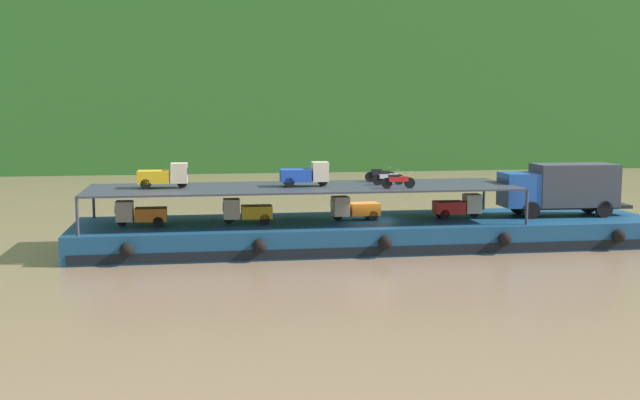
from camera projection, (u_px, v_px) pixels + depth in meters
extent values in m
plane|color=#7F664C|center=(369.00, 245.00, 45.27)|extent=(400.00, 400.00, 0.00)
cube|color=#286023|center=(264.00, 43.00, 108.97)|extent=(142.44, 34.12, 33.57)
cube|color=navy|center=(369.00, 233.00, 45.18)|extent=(33.27, 7.44, 1.50)
cube|color=black|center=(384.00, 251.00, 41.56)|extent=(32.60, 0.06, 0.50)
sphere|color=black|center=(127.00, 250.00, 39.21)|extent=(0.75, 0.75, 0.75)
sphere|color=black|center=(260.00, 246.00, 40.26)|extent=(0.75, 0.75, 0.75)
sphere|color=black|center=(385.00, 243.00, 41.30)|extent=(0.75, 0.75, 0.75)
sphere|color=black|center=(505.00, 239.00, 42.34)|extent=(0.75, 0.75, 0.75)
sphere|color=black|center=(619.00, 236.00, 43.39)|extent=(0.75, 0.75, 0.75)
cube|color=#1E4C99|center=(519.00, 190.00, 46.26)|extent=(2.10, 2.27, 2.00)
cube|color=#192833|center=(502.00, 184.00, 46.10)|extent=(0.14, 1.84, 0.60)
cube|color=#33383D|center=(574.00, 185.00, 46.61)|extent=(4.90, 2.52, 2.50)
cube|color=black|center=(573.00, 206.00, 46.76)|extent=(6.86, 1.69, 0.20)
cylinder|color=black|center=(519.00, 206.00, 47.43)|extent=(1.01, 0.33, 1.00)
cylinder|color=black|center=(531.00, 210.00, 45.44)|extent=(1.01, 0.33, 1.00)
cylinder|color=black|center=(588.00, 205.00, 47.92)|extent=(1.01, 0.33, 1.00)
cylinder|color=black|center=(604.00, 209.00, 45.93)|extent=(1.01, 0.33, 1.00)
cylinder|color=#2D333D|center=(484.00, 194.00, 49.43)|extent=(0.16, 0.16, 2.00)
cylinder|color=#2D333D|center=(527.00, 207.00, 43.07)|extent=(0.16, 0.16, 2.00)
cylinder|color=#2D333D|center=(94.00, 201.00, 45.68)|extent=(0.16, 0.16, 2.00)
cylinder|color=#2D333D|center=(77.00, 216.00, 39.32)|extent=(0.16, 0.16, 2.00)
cube|color=#2D333D|center=(304.00, 187.00, 44.26)|extent=(24.07, 6.64, 0.10)
cube|color=orange|center=(151.00, 214.00, 42.80)|extent=(1.70, 1.20, 0.70)
cube|color=#C6B793|center=(125.00, 211.00, 42.56)|extent=(0.90, 1.00, 1.10)
cube|color=#19232D|center=(116.00, 209.00, 42.47)|extent=(0.04, 0.85, 0.38)
cylinder|color=black|center=(122.00, 221.00, 42.60)|extent=(0.56, 0.14, 0.56)
cylinder|color=black|center=(159.00, 219.00, 43.42)|extent=(0.56, 0.14, 0.56)
cylinder|color=black|center=(158.00, 222.00, 42.38)|extent=(0.56, 0.14, 0.56)
cube|color=gold|center=(257.00, 212.00, 43.77)|extent=(1.72, 1.22, 0.70)
cube|color=beige|center=(231.00, 209.00, 43.55)|extent=(0.91, 1.01, 1.10)
cube|color=#19232D|center=(223.00, 207.00, 43.47)|extent=(0.05, 0.85, 0.38)
cylinder|color=black|center=(229.00, 219.00, 43.60)|extent=(0.56, 0.15, 0.56)
cylinder|color=black|center=(263.00, 217.00, 44.39)|extent=(0.56, 0.15, 0.56)
cylinder|color=black|center=(265.00, 219.00, 43.35)|extent=(0.56, 0.15, 0.56)
cube|color=orange|center=(364.00, 209.00, 45.04)|extent=(1.77, 1.30, 0.70)
cube|color=beige|center=(340.00, 206.00, 44.72)|extent=(0.96, 1.05, 1.10)
cube|color=#19232D|center=(332.00, 204.00, 44.61)|extent=(0.09, 0.85, 0.38)
cylinder|color=black|center=(338.00, 216.00, 44.75)|extent=(0.57, 0.17, 0.56)
cylinder|color=black|center=(368.00, 213.00, 45.68)|extent=(0.57, 0.17, 0.56)
cylinder|color=black|center=(373.00, 216.00, 44.66)|extent=(0.57, 0.17, 0.56)
cube|color=red|center=(449.00, 207.00, 45.75)|extent=(1.74, 1.25, 0.70)
cube|color=beige|center=(472.00, 203.00, 45.90)|extent=(0.93, 1.03, 1.10)
cube|color=#19232D|center=(480.00, 201.00, 45.95)|extent=(0.07, 0.85, 0.38)
cylinder|color=black|center=(474.00, 213.00, 45.99)|extent=(0.56, 0.16, 0.56)
cylinder|color=black|center=(445.00, 215.00, 45.22)|extent=(0.56, 0.16, 0.56)
cylinder|color=black|center=(440.00, 212.00, 46.27)|extent=(0.56, 0.16, 0.56)
cube|color=gold|center=(154.00, 177.00, 43.12)|extent=(1.72, 1.22, 0.70)
cube|color=beige|center=(179.00, 173.00, 43.30)|extent=(0.91, 1.01, 1.10)
cube|color=#19232D|center=(188.00, 171.00, 43.35)|extent=(0.05, 0.85, 0.38)
cylinder|color=black|center=(182.00, 183.00, 43.39)|extent=(0.56, 0.15, 0.56)
cylinder|color=black|center=(146.00, 184.00, 42.59)|extent=(0.56, 0.15, 0.56)
cylinder|color=black|center=(147.00, 182.00, 43.63)|extent=(0.56, 0.15, 0.56)
cube|color=#1E47B7|center=(295.00, 175.00, 44.06)|extent=(1.72, 1.23, 0.70)
cube|color=beige|center=(320.00, 172.00, 44.23)|extent=(0.92, 1.02, 1.10)
cube|color=#19232D|center=(328.00, 170.00, 44.28)|extent=(0.06, 0.85, 0.38)
cylinder|color=black|center=(323.00, 181.00, 44.31)|extent=(0.56, 0.15, 0.56)
cylinder|color=black|center=(289.00, 183.00, 43.52)|extent=(0.56, 0.15, 0.56)
cylinder|color=black|center=(287.00, 181.00, 44.56)|extent=(0.56, 0.15, 0.56)
cylinder|color=black|center=(410.00, 183.00, 43.15)|extent=(0.60, 0.10, 0.60)
cylinder|color=black|center=(387.00, 183.00, 42.94)|extent=(0.60, 0.10, 0.60)
cube|color=#B21919|center=(398.00, 179.00, 43.02)|extent=(1.10, 0.21, 0.28)
cube|color=black|center=(394.00, 176.00, 42.96)|extent=(0.60, 0.20, 0.12)
cylinder|color=#B2B2B7|center=(408.00, 173.00, 43.07)|extent=(0.04, 0.55, 0.04)
cylinder|color=black|center=(399.00, 179.00, 45.15)|extent=(0.61, 0.15, 0.60)
cylinder|color=black|center=(378.00, 180.00, 44.84)|extent=(0.61, 0.15, 0.60)
cube|color=#B7B7BC|center=(388.00, 176.00, 44.97)|extent=(1.11, 0.29, 0.28)
cube|color=black|center=(384.00, 173.00, 44.88)|extent=(0.61, 0.25, 0.12)
cylinder|color=#B2B2B7|center=(398.00, 170.00, 45.06)|extent=(0.09, 0.55, 0.04)
cylinder|color=black|center=(391.00, 176.00, 47.07)|extent=(0.60, 0.12, 0.60)
cylinder|color=black|center=(370.00, 177.00, 46.83)|extent=(0.60, 0.12, 0.60)
cube|color=black|center=(381.00, 173.00, 46.92)|extent=(1.11, 0.23, 0.28)
cube|color=black|center=(377.00, 170.00, 46.85)|extent=(0.61, 0.22, 0.12)
cylinder|color=#B2B2B7|center=(389.00, 167.00, 46.98)|extent=(0.06, 0.55, 0.04)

